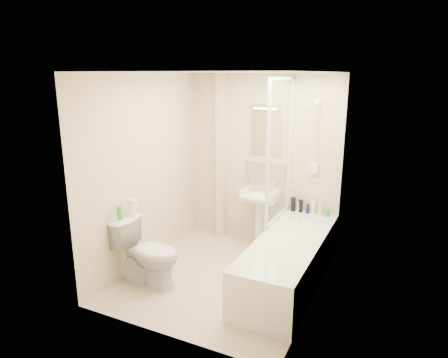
% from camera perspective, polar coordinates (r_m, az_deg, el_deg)
% --- Properties ---
extents(floor, '(2.50, 2.50, 0.00)m').
position_cam_1_polar(floor, '(4.99, -0.04, -13.72)').
color(floor, beige).
rests_on(floor, ground).
extents(wall_back, '(2.20, 0.02, 2.40)m').
position_cam_1_polar(wall_back, '(5.66, 5.50, 2.67)').
color(wall_back, beige).
rests_on(wall_back, ground).
extents(wall_left, '(0.02, 2.50, 2.40)m').
position_cam_1_polar(wall_left, '(5.10, -11.23, 1.12)').
color(wall_left, beige).
rests_on(wall_left, ground).
extents(wall_right, '(0.02, 2.50, 2.40)m').
position_cam_1_polar(wall_right, '(4.20, 13.60, -1.98)').
color(wall_right, beige).
rests_on(wall_right, ground).
extents(ceiling, '(2.20, 2.50, 0.02)m').
position_cam_1_polar(ceiling, '(4.39, -0.05, 15.04)').
color(ceiling, white).
rests_on(ceiling, wall_back).
extents(tile_back, '(0.70, 0.01, 1.75)m').
position_cam_1_polar(tile_back, '(5.40, 13.01, 4.20)').
color(tile_back, beige).
rests_on(tile_back, wall_back).
extents(tile_right, '(0.01, 2.10, 1.75)m').
position_cam_1_polar(tile_right, '(4.33, 14.20, 1.58)').
color(tile_right, beige).
rests_on(tile_right, wall_right).
extents(pipe_boxing, '(0.12, 0.12, 2.40)m').
position_cam_1_polar(pipe_boxing, '(5.85, -0.41, 3.12)').
color(pipe_boxing, beige).
rests_on(pipe_boxing, ground).
extents(splashback, '(0.60, 0.02, 0.30)m').
position_cam_1_polar(splashback, '(5.67, 5.90, 0.92)').
color(splashback, beige).
rests_on(splashback, wall_back).
extents(mirror, '(0.46, 0.01, 0.60)m').
position_cam_1_polar(mirror, '(5.57, 6.04, 6.42)').
color(mirror, white).
rests_on(mirror, wall_back).
extents(strip_light, '(0.42, 0.07, 0.07)m').
position_cam_1_polar(strip_light, '(5.50, 6.06, 10.21)').
color(strip_light, silver).
rests_on(strip_light, wall_back).
extents(bathtub, '(0.70, 2.10, 0.55)m').
position_cam_1_polar(bathtub, '(4.78, 9.30, -11.35)').
color(bathtub, white).
rests_on(bathtub, ground).
extents(shower_screen, '(0.04, 0.92, 1.80)m').
position_cam_1_polar(shower_screen, '(5.06, 8.02, 4.05)').
color(shower_screen, white).
rests_on(shower_screen, bathtub).
extents(shower_fixture, '(0.10, 0.16, 0.99)m').
position_cam_1_polar(shower_fixture, '(5.33, 12.95, 5.40)').
color(shower_fixture, white).
rests_on(shower_fixture, wall_back).
extents(pedestal_sink, '(0.49, 0.46, 0.94)m').
position_cam_1_polar(pedestal_sink, '(5.57, 4.99, -3.25)').
color(pedestal_sink, white).
rests_on(pedestal_sink, ground).
extents(bottle_black_a, '(0.07, 0.07, 0.19)m').
position_cam_1_polar(bottle_black_a, '(5.57, 9.85, -3.57)').
color(bottle_black_a, black).
rests_on(bottle_black_a, bathtub).
extents(bottle_white_a, '(0.05, 0.05, 0.14)m').
position_cam_1_polar(bottle_white_a, '(5.56, 10.64, -3.93)').
color(bottle_white_a, white).
rests_on(bottle_white_a, bathtub).
extents(bottle_black_b, '(0.06, 0.06, 0.18)m').
position_cam_1_polar(bottle_black_b, '(5.55, 10.87, -3.80)').
color(bottle_black_b, black).
rests_on(bottle_black_b, bathtub).
extents(bottle_blue, '(0.05, 0.05, 0.13)m').
position_cam_1_polar(bottle_blue, '(5.53, 11.88, -4.15)').
color(bottle_blue, '#121550').
rests_on(bottle_blue, bathtub).
extents(bottle_cream, '(0.06, 0.06, 0.18)m').
position_cam_1_polar(bottle_cream, '(5.51, 12.64, -4.03)').
color(bottle_cream, '#F8EEC0').
rests_on(bottle_cream, bathtub).
extents(bottle_white_b, '(0.05, 0.05, 0.16)m').
position_cam_1_polar(bottle_white_b, '(5.49, 13.62, -4.24)').
color(bottle_white_b, silver).
rests_on(bottle_white_b, bathtub).
extents(bottle_green, '(0.06, 0.06, 0.09)m').
position_cam_1_polar(bottle_green, '(5.49, 14.50, -4.68)').
color(bottle_green, green).
rests_on(bottle_green, bathtub).
extents(toilet, '(0.46, 0.78, 0.78)m').
position_cam_1_polar(toilet, '(4.75, -10.86, -10.23)').
color(toilet, white).
rests_on(toilet, ground).
extents(toilet_roll_lower, '(0.12, 0.12, 0.10)m').
position_cam_1_polar(toilet_roll_lower, '(4.78, -13.25, -4.52)').
color(toilet_roll_lower, white).
rests_on(toilet_roll_lower, toilet).
extents(toilet_roll_upper, '(0.12, 0.12, 0.09)m').
position_cam_1_polar(toilet_roll_upper, '(4.76, -12.90, -3.40)').
color(toilet_roll_upper, white).
rests_on(toilet_roll_upper, toilet_roll_lower).
extents(green_bottle, '(0.05, 0.05, 0.16)m').
position_cam_1_polar(green_bottle, '(4.66, -14.68, -4.69)').
color(green_bottle, green).
rests_on(green_bottle, toilet).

